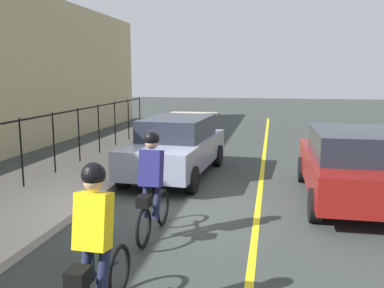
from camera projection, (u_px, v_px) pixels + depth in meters
ground_plane at (180, 206)px, 8.65m from camera, size 80.00×80.00×0.00m
lane_line_centre at (258, 211)px, 8.35m from camera, size 36.00×0.12×0.01m
sidewalk at (33, 194)px, 9.28m from camera, size 40.00×3.20×0.15m
iron_fence at (38, 134)px, 10.12m from camera, size 15.93×0.04×1.60m
cyclist_lead at (152, 185)px, 6.89m from camera, size 1.71×0.37×1.83m
cyclist_follow at (95, 246)px, 4.44m from camera, size 1.71×0.37×1.83m
patrol_sedan at (350, 164)px, 8.86m from camera, size 4.41×1.95×1.58m
parked_sedan_rear at (176, 146)px, 11.18m from camera, size 4.51×2.17×1.58m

